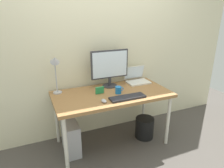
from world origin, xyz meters
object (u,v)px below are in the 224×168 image
(desk_lamp, at_px, (55,66))
(coffee_mug, at_px, (118,90))
(keyboard, at_px, (128,97))
(desk, at_px, (112,97))
(monitor, at_px, (110,66))
(mouse, at_px, (104,101))
(wastebasket, at_px, (144,128))
(computer_tower, at_px, (71,138))
(laptop, at_px, (136,78))
(photo_frame, at_px, (100,90))

(desk_lamp, bearing_deg, coffee_mug, -21.89)
(desk_lamp, bearing_deg, keyboard, -32.18)
(desk, bearing_deg, monitor, 74.00)
(mouse, distance_m, wastebasket, 0.93)
(desk, bearing_deg, computer_tower, 177.81)
(laptop, distance_m, desk_lamp, 1.18)
(desk, height_order, desk_lamp, desk_lamp)
(keyboard, bearing_deg, wastebasket, 24.41)
(desk_lamp, distance_m, photo_frame, 0.61)
(photo_frame, bearing_deg, desk, -11.74)
(laptop, relative_size, coffee_mug, 2.85)
(desk_lamp, xyz_separation_m, wastebasket, (1.12, -0.30, -0.96))
(monitor, relative_size, laptop, 1.63)
(keyboard, bearing_deg, mouse, 178.80)
(desk, relative_size, laptop, 4.61)
(computer_tower, bearing_deg, coffee_mug, -6.13)
(keyboard, bearing_deg, desk, 114.45)
(desk, distance_m, computer_tower, 0.73)
(laptop, height_order, wastebasket, laptop)
(laptop, xyz_separation_m, mouse, (-0.69, -0.48, -0.04))
(photo_frame, xyz_separation_m, wastebasket, (0.64, -0.09, -0.64))
(keyboard, distance_m, photo_frame, 0.37)
(monitor, height_order, keyboard, monitor)
(computer_tower, distance_m, wastebasket, 1.04)
(desk, bearing_deg, desk_lamp, 159.55)
(desk, bearing_deg, mouse, -131.32)
(coffee_mug, bearing_deg, desk_lamp, 158.11)
(desk, xyz_separation_m, computer_tower, (-0.56, 0.02, -0.47))
(laptop, height_order, coffee_mug, laptop)
(laptop, height_order, mouse, laptop)
(monitor, bearing_deg, mouse, -119.85)
(desk_lamp, distance_m, wastebasket, 1.50)
(keyboard, xyz_separation_m, wastebasket, (0.38, 0.17, -0.61))
(keyboard, bearing_deg, coffee_mug, 101.13)
(monitor, distance_m, computer_tower, 1.05)
(mouse, xyz_separation_m, computer_tower, (-0.36, 0.24, -0.55))
(photo_frame, bearing_deg, wastebasket, -8.02)
(coffee_mug, xyz_separation_m, photo_frame, (-0.22, 0.08, 0.00))
(laptop, distance_m, computer_tower, 1.23)
(photo_frame, relative_size, wastebasket, 0.37)
(coffee_mug, bearing_deg, keyboard, -78.87)
(laptop, bearing_deg, keyboard, -129.11)
(desk_lamp, distance_m, computer_tower, 0.92)
(computer_tower, xyz_separation_m, wastebasket, (1.04, -0.08, -0.06))
(desk, height_order, coffee_mug, coffee_mug)
(computer_tower, bearing_deg, photo_frame, 1.52)
(coffee_mug, bearing_deg, desk, 146.06)
(monitor, xyz_separation_m, photo_frame, (-0.22, -0.20, -0.24))
(photo_frame, distance_m, computer_tower, 0.71)
(desk_lamp, bearing_deg, laptop, 0.87)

